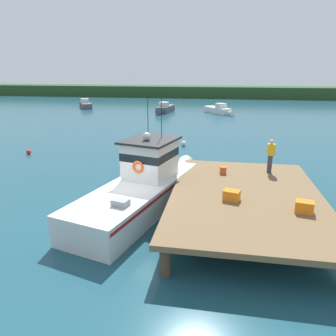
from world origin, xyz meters
name	(u,v)px	position (x,y,z in m)	size (l,w,h in m)	color
ground_plane	(133,212)	(0.00, 0.00, 0.00)	(200.00, 200.00, 0.00)	#1E4C5B
dock	(246,196)	(4.80, 0.00, 1.07)	(6.00, 9.00, 1.20)	#4C3D2D
main_fishing_boat	(144,185)	(0.35, 0.78, 1.01)	(4.52, 9.94, 4.80)	silver
crate_single_by_cleat	(232,195)	(4.19, -0.78, 1.40)	(0.60, 0.44, 0.40)	orange
crate_stack_mid_dock	(304,207)	(6.68, -1.46, 1.41)	(0.60, 0.44, 0.42)	orange
bait_bucket	(223,170)	(3.86, 2.44, 1.37)	(0.32, 0.32, 0.34)	#E04C19
deckhand_by_the_boat	(271,155)	(6.08, 3.00, 2.06)	(0.36, 0.22, 1.63)	#383842
moored_boat_near_channel	(165,109)	(-4.63, 33.52, 0.53)	(2.06, 6.11, 1.53)	#4C4C51
moored_boat_far_left	(219,110)	(3.24, 33.43, 0.51)	(4.46, 5.30, 1.48)	white
moored_boat_far_right	(85,105)	(-18.60, 37.09, 0.49)	(3.93, 5.36, 1.43)	#4C4C51
mooring_buoy_channel_marker	(155,136)	(-2.27, 15.35, 0.20)	(0.39, 0.39, 0.39)	red
mooring_buoy_inshore	(29,152)	(-10.32, 8.25, 0.17)	(0.34, 0.34, 0.34)	red
mooring_buoy_outer	(184,143)	(0.70, 12.80, 0.21)	(0.43, 0.43, 0.43)	silver
far_shoreline	(207,92)	(0.00, 62.00, 1.20)	(120.00, 8.00, 2.40)	#284723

